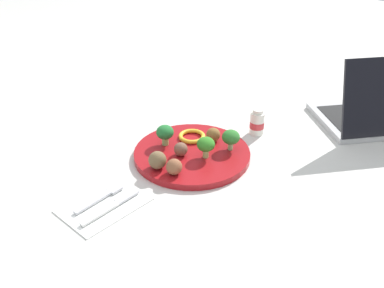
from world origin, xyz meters
TOP-DOWN VIEW (x-y plane):
  - ground_plane at (0.00, 0.00)m, footprint 4.00×4.00m
  - plate at (0.00, 0.00)m, footprint 0.28×0.28m
  - broccoli_floret_mid_right at (-0.02, 0.07)m, footprint 0.04×0.04m
  - broccoli_floret_back_right at (0.00, -0.04)m, footprint 0.04×0.04m
  - broccoli_floret_near_rim at (0.07, -0.07)m, footprint 0.04×0.04m
  - meatball_back_left at (-0.10, 0.01)m, footprint 0.04×0.04m
  - meatball_center at (0.07, -0.01)m, footprint 0.04×0.04m
  - meatball_mid_right at (-0.10, -0.03)m, footprint 0.04×0.04m
  - meatball_back_right at (-0.03, 0.01)m, footprint 0.03×0.03m
  - pepper_ring_mid_right at (0.05, 0.04)m, footprint 0.08×0.08m
  - napkin at (-0.26, 0.02)m, footprint 0.18×0.13m
  - fork at (-0.25, 0.04)m, footprint 0.12×0.02m
  - knife at (-0.25, 0.00)m, footprint 0.15×0.02m
  - yogurt_bottle at (0.20, -0.06)m, footprint 0.04×0.04m
  - laptop at (0.46, -0.30)m, footprint 0.39×0.38m

SIDE VIEW (x-z plane):
  - ground_plane at x=0.00m, z-range 0.00..0.00m
  - napkin at x=-0.26m, z-range 0.00..0.01m
  - knife at x=-0.25m, z-range 0.00..0.01m
  - fork at x=-0.25m, z-range 0.00..0.01m
  - plate at x=0.00m, z-range 0.00..0.02m
  - pepper_ring_mid_right at x=0.05m, z-range 0.02..0.03m
  - yogurt_bottle at x=0.20m, z-range 0.00..0.07m
  - meatball_back_right at x=-0.03m, z-range 0.02..0.05m
  - meatball_center at x=0.07m, z-range 0.02..0.05m
  - meatball_mid_right at x=-0.10m, z-range 0.02..0.05m
  - meatball_back_left at x=-0.10m, z-range 0.02..0.06m
  - laptop at x=0.46m, z-range -0.07..0.14m
  - broccoli_floret_near_rim at x=0.07m, z-range 0.02..0.07m
  - broccoli_floret_mid_right at x=-0.02m, z-range 0.02..0.07m
  - broccoli_floret_back_right at x=0.00m, z-range 0.02..0.08m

